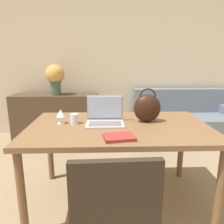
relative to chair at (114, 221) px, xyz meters
The scene contains 11 objects.
wall_back 3.02m from the chair, 88.81° to the left, with size 10.00×0.06×2.70m.
dining_table 0.88m from the chair, 84.66° to the left, with size 1.58×0.96×0.75m.
chair is the anchor object (origin of this frame).
couch 2.79m from the chair, 62.51° to the left, with size 1.64×0.76×0.82m.
sideboard 2.71m from the chair, 108.43° to the left, with size 1.39×0.40×0.75m.
laptop 0.98m from the chair, 92.49° to the left, with size 0.33×0.27×0.25m.
drinking_glass 1.02m from the chair, 108.92° to the left, with size 0.08×0.08×0.09m.
wine_glass 1.07m from the chair, 115.34° to the left, with size 0.08×0.08×0.13m.
handbag 1.09m from the chair, 70.18° to the left, with size 0.25×0.15×0.31m.
flower_vase 2.72m from the chair, 108.01° to the left, with size 0.30×0.30×0.48m.
book 0.59m from the chair, 83.59° to the left, with size 0.24×0.20×0.02m.
Camera 1 is at (-0.10, -1.12, 1.33)m, focal length 35.00 mm.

